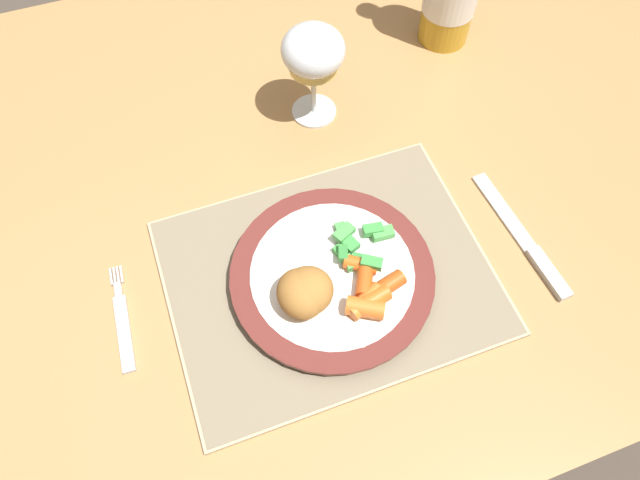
{
  "coord_description": "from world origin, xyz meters",
  "views": [
    {
      "loc": [
        -0.09,
        -0.44,
        1.34
      ],
      "look_at": [
        0.02,
        -0.14,
        0.78
      ],
      "focal_mm": 32.0,
      "sensor_mm": 36.0,
      "label": 1
    }
  ],
  "objects_px": {
    "fork": "(123,325)",
    "table_knife": "(528,245)",
    "dining_table": "(274,208)",
    "wine_glass": "(313,54)",
    "dinner_plate": "(332,276)"
  },
  "relations": [
    {
      "from": "fork",
      "to": "table_knife",
      "type": "xyz_separation_m",
      "value": [
        0.48,
        -0.06,
        0.0
      ]
    },
    {
      "from": "fork",
      "to": "wine_glass",
      "type": "height_order",
      "value": "wine_glass"
    },
    {
      "from": "dining_table",
      "to": "dinner_plate",
      "type": "height_order",
      "value": "dinner_plate"
    },
    {
      "from": "dinner_plate",
      "to": "fork",
      "type": "relative_size",
      "value": 1.76
    },
    {
      "from": "dinner_plate",
      "to": "table_knife",
      "type": "xyz_separation_m",
      "value": [
        0.24,
        -0.03,
        -0.01
      ]
    },
    {
      "from": "table_knife",
      "to": "fork",
      "type": "bearing_deg",
      "value": 172.4
    },
    {
      "from": "dining_table",
      "to": "wine_glass",
      "type": "xyz_separation_m",
      "value": [
        0.09,
        0.08,
        0.18
      ]
    },
    {
      "from": "dining_table",
      "to": "wine_glass",
      "type": "height_order",
      "value": "wine_glass"
    },
    {
      "from": "fork",
      "to": "table_knife",
      "type": "height_order",
      "value": "table_knife"
    },
    {
      "from": "dinner_plate",
      "to": "wine_glass",
      "type": "height_order",
      "value": "wine_glass"
    },
    {
      "from": "dinner_plate",
      "to": "wine_glass",
      "type": "distance_m",
      "value": 0.28
    },
    {
      "from": "dining_table",
      "to": "table_knife",
      "type": "xyz_separation_m",
      "value": [
        0.26,
        -0.21,
        0.08
      ]
    },
    {
      "from": "dining_table",
      "to": "table_knife",
      "type": "relative_size",
      "value": 8.16
    },
    {
      "from": "dining_table",
      "to": "dinner_plate",
      "type": "bearing_deg",
      "value": -83.04
    },
    {
      "from": "dinner_plate",
      "to": "table_knife",
      "type": "relative_size",
      "value": 1.22
    }
  ]
}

